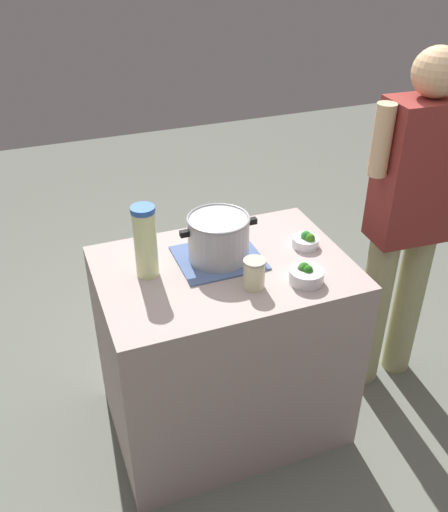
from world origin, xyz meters
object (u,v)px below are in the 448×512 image
object	(u,v)px
broccoli_bowl_front	(306,241)
broccoli_bowl_center	(306,275)
person_cook	(408,218)
lemonade_pitcher	(145,241)
mason_jar	(254,274)
cooking_pot	(219,237)

from	to	relation	value
broccoli_bowl_front	broccoli_bowl_center	bearing A→B (deg)	-117.87
broccoli_bowl_front	person_cook	world-z (taller)	person_cook
broccoli_bowl_center	person_cook	world-z (taller)	person_cook
lemonade_pitcher	broccoli_bowl_center	distance (m)	0.63
broccoli_bowl_front	mason_jar	bearing A→B (deg)	-148.84
cooking_pot	broccoli_bowl_front	bearing A→B (deg)	-5.80
lemonade_pitcher	broccoli_bowl_center	xyz separation A→B (m)	(0.56, -0.27, -0.12)
broccoli_bowl_front	broccoli_bowl_center	world-z (taller)	broccoli_bowl_center
lemonade_pitcher	mason_jar	size ratio (longest dim) A/B	2.45
broccoli_bowl_center	person_cook	distance (m)	0.67
mason_jar	broccoli_bowl_front	world-z (taller)	mason_jar
lemonade_pitcher	mason_jar	world-z (taller)	lemonade_pitcher
broccoli_bowl_center	person_cook	size ratio (longest dim) A/B	0.08
lemonade_pitcher	person_cook	world-z (taller)	person_cook
lemonade_pitcher	broccoli_bowl_front	world-z (taller)	lemonade_pitcher
cooking_pot	mason_jar	xyz separation A→B (m)	(0.05, -0.24, -0.04)
mason_jar	person_cook	distance (m)	0.86
cooking_pot	broccoli_bowl_front	xyz separation A→B (m)	(0.38, -0.04, -0.08)
cooking_pot	lemonade_pitcher	bearing A→B (deg)	-179.08
cooking_pot	mason_jar	world-z (taller)	cooking_pot
cooking_pot	lemonade_pitcher	xyz separation A→B (m)	(-0.30, -0.00, 0.05)
mason_jar	broccoli_bowl_front	distance (m)	0.38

